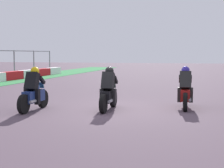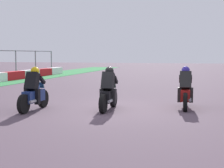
{
  "view_description": "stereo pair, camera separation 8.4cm",
  "coord_description": "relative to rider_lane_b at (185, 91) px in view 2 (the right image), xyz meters",
  "views": [
    {
      "loc": [
        -11.43,
        -2.94,
        1.95
      ],
      "look_at": [
        -0.06,
        0.03,
        0.9
      ],
      "focal_mm": 54.08,
      "sensor_mm": 36.0,
      "label": 1
    },
    {
      "loc": [
        -11.41,
        -3.02,
        1.95
      ],
      "look_at": [
        -0.06,
        0.03,
        0.9
      ],
      "focal_mm": 54.08,
      "sensor_mm": 36.0,
      "label": 2
    }
  ],
  "objects": [
    {
      "name": "rider_lane_b",
      "position": [
        0.0,
        0.0,
        0.0
      ],
      "size": [
        2.04,
        0.55,
        1.51
      ],
      "rotation": [
        0.0,
        0.0,
        0.05
      ],
      "color": "black",
      "rests_on": "ground_plane"
    },
    {
      "name": "rider_lane_c",
      "position": [
        -1.04,
        2.56,
        0.0
      ],
      "size": [
        2.04,
        0.54,
        1.51
      ],
      "rotation": [
        0.0,
        0.0,
        0.01
      ],
      "color": "black",
      "rests_on": "ground_plane"
    },
    {
      "name": "rider_lane_d",
      "position": [
        -1.8,
        5.04,
        0.0
      ],
      "size": [
        2.04,
        0.54,
        1.51
      ],
      "rotation": [
        0.0,
        0.0,
        0.0
      ],
      "color": "black",
      "rests_on": "ground_plane"
    },
    {
      "name": "ground_plane",
      "position": [
        -0.85,
        2.45,
        -0.62
      ],
      "size": [
        120.0,
        120.0,
        0.0
      ],
      "primitive_type": "plane",
      "color": "#53414E"
    }
  ]
}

